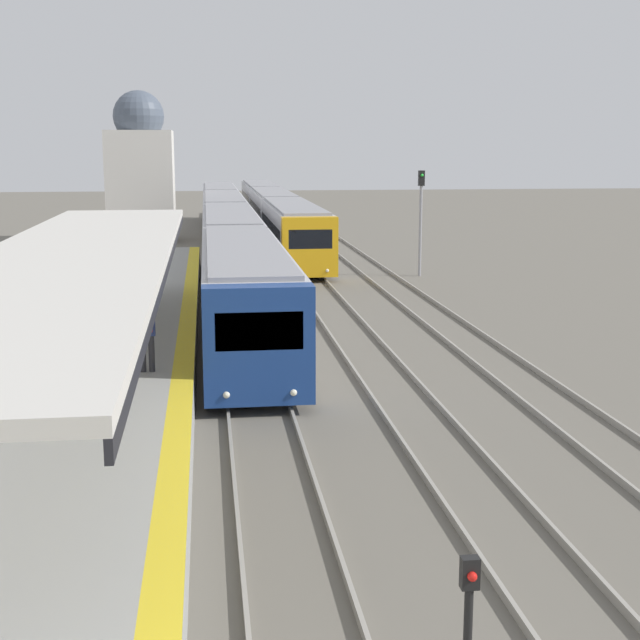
% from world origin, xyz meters
% --- Properties ---
extents(platform_canopy, '(4.00, 25.11, 2.86)m').
position_xyz_m(platform_canopy, '(-3.88, 13.65, 3.67)').
color(platform_canopy, beige).
rests_on(platform_canopy, station_platform).
extents(person_on_platform, '(0.40, 0.40, 1.66)m').
position_xyz_m(person_on_platform, '(-2.52, 13.94, 1.92)').
color(person_on_platform, '#2D2D33').
rests_on(person_on_platform, station_platform).
extents(train_near, '(2.52, 58.02, 3.09)m').
position_xyz_m(train_near, '(0.00, 42.09, 1.71)').
color(train_near, navy).
rests_on(train_near, ground_plane).
extents(train_far, '(2.52, 43.35, 3.07)m').
position_xyz_m(train_far, '(3.47, 54.58, 1.70)').
color(train_far, gold).
rests_on(train_far, ground_plane).
extents(signal_post_near, '(0.20, 0.21, 1.63)m').
position_xyz_m(signal_post_near, '(1.64, 2.49, 1.02)').
color(signal_post_near, black).
rests_on(signal_post_near, ground_plane).
extents(signal_mast_far, '(0.28, 0.29, 4.93)m').
position_xyz_m(signal_mast_far, '(8.85, 34.61, 3.11)').
color(signal_mast_far, gray).
rests_on(signal_mast_far, ground_plane).
extents(distant_domed_building, '(4.18, 4.18, 9.52)m').
position_xyz_m(distant_domed_building, '(-5.18, 52.59, 4.45)').
color(distant_domed_building, silver).
rests_on(distant_domed_building, ground_plane).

